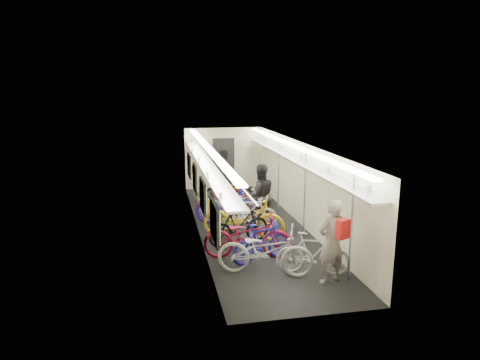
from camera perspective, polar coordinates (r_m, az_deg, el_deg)
name	(u,v)px	position (r m, az deg, el deg)	size (l,w,h in m)	color
train_car_shell	(233,166)	(12.55, -0.88, 1.82)	(10.00, 10.00, 10.00)	black
bicycle_0	(265,251)	(9.18, 3.38, -9.41)	(0.72, 2.05, 1.08)	#ADAEB2
bicycle_1	(262,242)	(9.86, 2.94, -8.29)	(0.44, 1.56, 0.94)	#221A9D
bicycle_2	(247,236)	(10.02, 0.99, -7.50)	(0.71, 2.05, 1.08)	maroon
bicycle_3	(239,225)	(10.86, -0.09, -6.09)	(0.48, 1.70, 1.02)	black
bicycle_4	(244,218)	(11.28, 0.48, -5.03)	(0.76, 2.19, 1.15)	#BA9711
bicycle_5	(248,213)	(11.92, 1.01, -4.44)	(0.47, 1.68, 1.01)	silver
bicycle_6	(234,204)	(12.58, -0.78, -3.27)	(0.74, 2.14, 1.12)	#A7A8AB
bicycle_7	(228,205)	(12.48, -1.67, -3.40)	(0.53, 1.87, 1.12)	#211891
bicycle_8	(225,201)	(13.23, -2.07, -2.81)	(0.65, 1.88, 0.99)	maroon
bicycle_9	(228,192)	(14.31, -1.63, -1.55)	(0.49, 1.72, 1.03)	black
bicycle_10	(221,189)	(14.69, -2.54, -1.26)	(0.66, 1.90, 1.00)	orange
bicycle_11	(313,254)	(9.33, 9.73, -9.67)	(0.44, 1.57, 0.94)	silver
bicycle_12	(221,188)	(14.78, -2.54, -1.07)	(0.70, 2.01, 1.06)	slate
passenger_near	(331,241)	(8.91, 12.07, -8.02)	(0.64, 0.42, 1.76)	gray
passenger_mid	(260,196)	(12.16, 2.70, -2.12)	(0.89, 0.69, 1.83)	black
backpack	(343,229)	(8.43, 13.55, -6.38)	(0.26, 0.14, 0.38)	#AE1211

